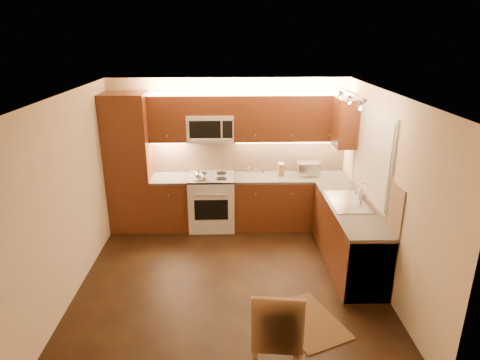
{
  "coord_description": "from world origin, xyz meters",
  "views": [
    {
      "loc": [
        0.0,
        -4.87,
        3.18
      ],
      "look_at": [
        0.15,
        0.55,
        1.25
      ],
      "focal_mm": 30.95,
      "sensor_mm": 36.0,
      "label": 1
    }
  ],
  "objects_px": {
    "toaster_oven": "(308,168)",
    "dining_chair": "(277,332)",
    "microwave": "(210,128)",
    "kettle": "(199,175)",
    "soap_bottle": "(361,191)",
    "knife_block": "(281,169)",
    "sink": "(349,197)",
    "stove": "(212,202)"
  },
  "relations": [
    {
      "from": "toaster_oven",
      "to": "dining_chair",
      "type": "relative_size",
      "value": 0.35
    },
    {
      "from": "microwave",
      "to": "kettle",
      "type": "distance_m",
      "value": 0.8
    },
    {
      "from": "soap_bottle",
      "to": "knife_block",
      "type": "bearing_deg",
      "value": 142.25
    },
    {
      "from": "sink",
      "to": "knife_block",
      "type": "bearing_deg",
      "value": 124.08
    },
    {
      "from": "microwave",
      "to": "knife_block",
      "type": "height_order",
      "value": "microwave"
    },
    {
      "from": "knife_block",
      "to": "dining_chair",
      "type": "relative_size",
      "value": 0.2
    },
    {
      "from": "stove",
      "to": "dining_chair",
      "type": "bearing_deg",
      "value": -77.73
    },
    {
      "from": "dining_chair",
      "to": "knife_block",
      "type": "bearing_deg",
      "value": 88.88
    },
    {
      "from": "sink",
      "to": "dining_chair",
      "type": "xyz_separation_m",
      "value": [
        -1.27,
        -2.25,
        -0.45
      ]
    },
    {
      "from": "stove",
      "to": "sink",
      "type": "relative_size",
      "value": 1.07
    },
    {
      "from": "sink",
      "to": "kettle",
      "type": "distance_m",
      "value": 2.38
    },
    {
      "from": "toaster_oven",
      "to": "dining_chair",
      "type": "xyz_separation_m",
      "value": [
        -0.91,
        -3.48,
        -0.48
      ]
    },
    {
      "from": "stove",
      "to": "kettle",
      "type": "xyz_separation_m",
      "value": [
        -0.19,
        -0.2,
        0.56
      ]
    },
    {
      "from": "stove",
      "to": "sink",
      "type": "distance_m",
      "value": 2.35
    },
    {
      "from": "stove",
      "to": "soap_bottle",
      "type": "bearing_deg",
      "value": -22.3
    },
    {
      "from": "kettle",
      "to": "soap_bottle",
      "type": "height_order",
      "value": "kettle"
    },
    {
      "from": "toaster_oven",
      "to": "sink",
      "type": "bearing_deg",
      "value": -75.58
    },
    {
      "from": "toaster_oven",
      "to": "soap_bottle",
      "type": "bearing_deg",
      "value": -61.47
    },
    {
      "from": "soap_bottle",
      "to": "dining_chair",
      "type": "distance_m",
      "value": 2.92
    },
    {
      "from": "sink",
      "to": "soap_bottle",
      "type": "xyz_separation_m",
      "value": [
        0.24,
        0.21,
        0.01
      ]
    },
    {
      "from": "soap_bottle",
      "to": "dining_chair",
      "type": "height_order",
      "value": "soap_bottle"
    },
    {
      "from": "kettle",
      "to": "knife_block",
      "type": "distance_m",
      "value": 1.4
    },
    {
      "from": "soap_bottle",
      "to": "toaster_oven",
      "type": "bearing_deg",
      "value": 126.21
    },
    {
      "from": "kettle",
      "to": "knife_block",
      "type": "height_order",
      "value": "kettle"
    },
    {
      "from": "knife_block",
      "to": "kettle",
      "type": "bearing_deg",
      "value": -171.22
    },
    {
      "from": "stove",
      "to": "microwave",
      "type": "xyz_separation_m",
      "value": [
        0.0,
        0.14,
        1.26
      ]
    },
    {
      "from": "microwave",
      "to": "knife_block",
      "type": "xyz_separation_m",
      "value": [
        1.18,
        -0.04,
        -0.72
      ]
    },
    {
      "from": "dining_chair",
      "to": "stove",
      "type": "bearing_deg",
      "value": 108.45
    },
    {
      "from": "microwave",
      "to": "kettle",
      "type": "bearing_deg",
      "value": -119.66
    },
    {
      "from": "sink",
      "to": "toaster_oven",
      "type": "bearing_deg",
      "value": 106.32
    },
    {
      "from": "microwave",
      "to": "kettle",
      "type": "relative_size",
      "value": 3.94
    },
    {
      "from": "stove",
      "to": "microwave",
      "type": "height_order",
      "value": "microwave"
    },
    {
      "from": "microwave",
      "to": "knife_block",
      "type": "relative_size",
      "value": 3.69
    },
    {
      "from": "stove",
      "to": "kettle",
      "type": "relative_size",
      "value": 4.77
    },
    {
      "from": "knife_block",
      "to": "dining_chair",
      "type": "distance_m",
      "value": 3.53
    },
    {
      "from": "soap_bottle",
      "to": "dining_chair",
      "type": "xyz_separation_m",
      "value": [
        -1.51,
        -2.46,
        -0.46
      ]
    },
    {
      "from": "sink",
      "to": "toaster_oven",
      "type": "height_order",
      "value": "toaster_oven"
    },
    {
      "from": "stove",
      "to": "knife_block",
      "type": "relative_size",
      "value": 4.46
    },
    {
      "from": "stove",
      "to": "toaster_oven",
      "type": "distance_m",
      "value": 1.73
    },
    {
      "from": "sink",
      "to": "soap_bottle",
      "type": "bearing_deg",
      "value": 40.69
    },
    {
      "from": "stove",
      "to": "sink",
      "type": "bearing_deg",
      "value": -29.36
    },
    {
      "from": "toaster_oven",
      "to": "microwave",
      "type": "bearing_deg",
      "value": 176.9
    }
  ]
}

